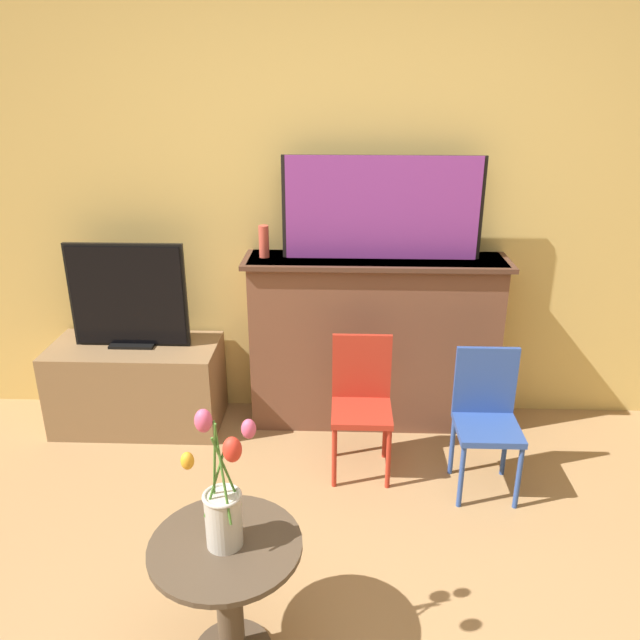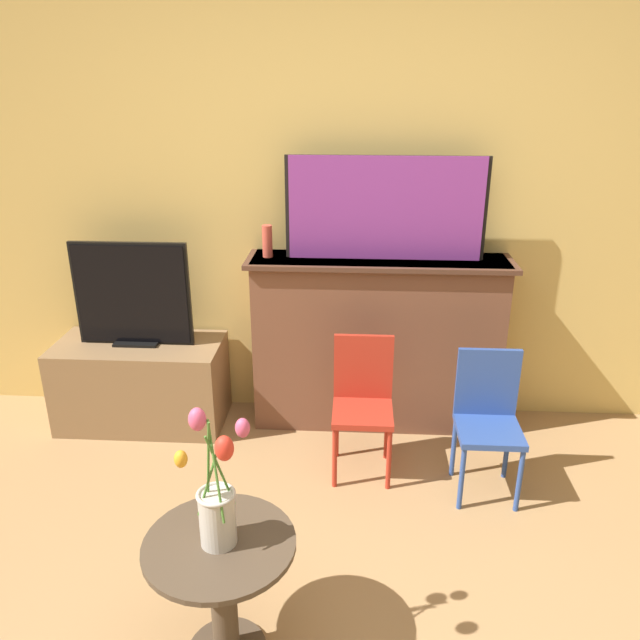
% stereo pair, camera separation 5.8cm
% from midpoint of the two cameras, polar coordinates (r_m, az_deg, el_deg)
% --- Properties ---
extents(wall_back, '(8.00, 0.06, 2.70)m').
position_cam_midpoint_polar(wall_back, '(3.42, 2.16, 12.58)').
color(wall_back, '#E0BC66').
rests_on(wall_back, ground).
extents(fireplace_mantel, '(1.41, 0.34, 0.98)m').
position_cam_midpoint_polar(fireplace_mantel, '(3.48, 4.43, -1.86)').
color(fireplace_mantel, brown).
rests_on(fireplace_mantel, ground).
extents(painting, '(1.04, 0.03, 0.53)m').
position_cam_midpoint_polar(painting, '(3.27, 5.19, 10.15)').
color(painting, black).
rests_on(painting, fireplace_mantel).
extents(mantel_candle, '(0.05, 0.05, 0.17)m').
position_cam_midpoint_polar(mantel_candle, '(3.33, -5.65, 7.16)').
color(mantel_candle, '#CC4C3D').
rests_on(mantel_candle, fireplace_mantel).
extents(tv_stand, '(0.92, 0.45, 0.49)m').
position_cam_midpoint_polar(tv_stand, '(3.70, -16.73, -5.70)').
color(tv_stand, olive).
rests_on(tv_stand, ground).
extents(tv_monitor, '(0.64, 0.12, 0.58)m').
position_cam_midpoint_polar(tv_monitor, '(3.51, -17.61, 2.01)').
color(tv_monitor, black).
rests_on(tv_monitor, tv_stand).
extents(chair_red, '(0.29, 0.29, 0.70)m').
position_cam_midpoint_polar(chair_red, '(3.11, 3.28, -7.04)').
color(chair_red, '#B22D1E').
rests_on(chair_red, ground).
extents(chair_blue, '(0.29, 0.29, 0.70)m').
position_cam_midpoint_polar(chair_blue, '(3.07, 14.43, -8.20)').
color(chair_blue, '#2D4C99').
rests_on(chair_blue, ground).
extents(side_table, '(0.50, 0.50, 0.49)m').
position_cam_midpoint_polar(side_table, '(2.26, -9.19, -22.72)').
color(side_table, '#4C3D2D').
rests_on(side_table, ground).
extents(vase_tulips, '(0.21, 0.21, 0.48)m').
position_cam_midpoint_polar(vase_tulips, '(2.04, -9.72, -16.11)').
color(vase_tulips, beige).
rests_on(vase_tulips, side_table).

